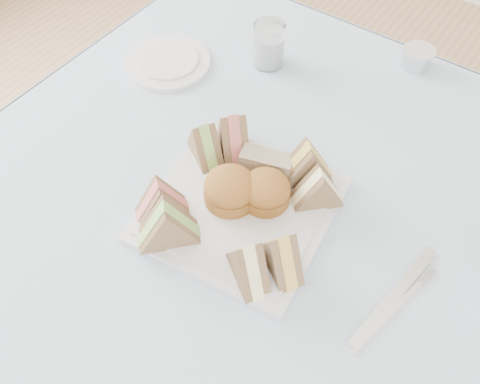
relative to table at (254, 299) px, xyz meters
The scene contains 20 objects.
floor 0.37m from the table, ahead, with size 4.00×4.00×0.00m, color #9E7751.
table is the anchor object (origin of this frame).
tablecloth 0.37m from the table, ahead, with size 1.02×1.02×0.01m, color #A7C1DC.
serving_plate 0.38m from the table, 100.66° to the right, with size 0.28×0.28×0.01m, color silver.
sandwich_fl_a 0.45m from the table, 129.61° to the right, with size 0.08×0.04×0.07m, color #8D734E, non-canonical shape.
sandwich_fl_b 0.46m from the table, 111.97° to the right, with size 0.09×0.04×0.08m, color #8D734E, non-canonical shape.
sandwich_fr_a 0.45m from the table, 43.23° to the right, with size 0.09×0.04×0.08m, color #8D734E, non-canonical shape.
sandwich_fr_b 0.45m from the table, 62.13° to the right, with size 0.09×0.04×0.08m, color #8D734E, non-canonical shape.
sandwich_bl_a 0.44m from the table, behind, with size 0.08×0.04×0.08m, color #8D734E, non-canonical shape.
sandwich_bl_b 0.44m from the table, 150.00° to the left, with size 0.09×0.04×0.08m, color #8D734E, non-canonical shape.
sandwich_br_a 0.43m from the table, 23.62° to the left, with size 0.08×0.04×0.07m, color #8D734E, non-canonical shape.
sandwich_br_b 0.44m from the table, 56.04° to the left, with size 0.09×0.04×0.08m, color #8D734E, non-canonical shape.
scone_left 0.42m from the table, 125.36° to the right, with size 0.09×0.09×0.06m, color brown.
scone_right 0.41m from the table, 26.61° to the right, with size 0.08×0.08×0.05m, color brown.
pastry_slice 0.41m from the table, 108.11° to the left, with size 0.09×0.03×0.04m, color #BAA98D.
side_plate 0.54m from the table, 153.05° to the left, with size 0.17×0.17×0.01m, color silver.
water_glass 0.54m from the table, 120.96° to the left, with size 0.06×0.06×0.09m, color white.
tea_strainer 0.61m from the table, 80.91° to the left, with size 0.06×0.06×0.04m, color silver.
knife 0.46m from the table, ahead, with size 0.02×0.21×0.00m, color silver.
fork 0.47m from the table, 15.23° to the right, with size 0.01×0.15×0.00m, color silver.
Camera 1 is at (0.28, -0.45, 1.45)m, focal length 40.00 mm.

